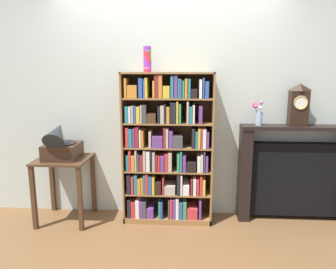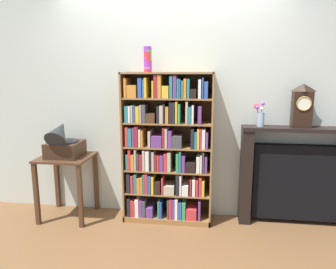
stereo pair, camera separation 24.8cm
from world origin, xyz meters
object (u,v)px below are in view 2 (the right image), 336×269
(bookshelf, at_px, (166,153))
(flower_vase, at_px, (260,116))
(cup_stack, at_px, (148,59))
(gramophone, at_px, (63,142))
(mantel_clock, at_px, (302,106))
(fireplace_mantel, at_px, (298,177))
(side_table_left, at_px, (67,171))

(bookshelf, xyz_separation_m, flower_vase, (0.99, 0.07, 0.42))
(cup_stack, distance_m, gramophone, 1.29)
(mantel_clock, distance_m, flower_vase, 0.43)
(gramophone, height_order, mantel_clock, mantel_clock)
(gramophone, relative_size, fireplace_mantel, 0.38)
(bookshelf, xyz_separation_m, fireplace_mantel, (1.43, 0.09, -0.25))
(bookshelf, bearing_deg, flower_vase, 3.81)
(mantel_clock, relative_size, flower_vase, 1.71)
(gramophone, relative_size, mantel_clock, 1.04)
(mantel_clock, bearing_deg, flower_vase, 179.94)
(gramophone, distance_m, fireplace_mantel, 2.59)
(side_table_left, xyz_separation_m, flower_vase, (2.12, 0.15, 0.65))
(side_table_left, relative_size, mantel_clock, 1.60)
(cup_stack, height_order, gramophone, cup_stack)
(cup_stack, bearing_deg, fireplace_mantel, 2.19)
(gramophone, bearing_deg, flower_vase, 5.22)
(cup_stack, bearing_deg, flower_vase, 1.94)
(mantel_clock, bearing_deg, cup_stack, -178.57)
(bookshelf, xyz_separation_m, gramophone, (-1.13, -0.13, 0.11))
(gramophone, distance_m, flower_vase, 2.15)
(fireplace_mantel, bearing_deg, gramophone, -175.19)
(gramophone, bearing_deg, cup_stack, 9.34)
(mantel_clock, bearing_deg, side_table_left, -176.60)
(flower_vase, bearing_deg, bookshelf, -176.19)
(cup_stack, relative_size, fireplace_mantel, 0.22)
(cup_stack, distance_m, fireplace_mantel, 2.05)
(gramophone, bearing_deg, side_table_left, 90.00)
(gramophone, height_order, flower_vase, flower_vase)
(cup_stack, xyz_separation_m, mantel_clock, (1.60, 0.04, -0.47))
(cup_stack, relative_size, gramophone, 0.57)
(bookshelf, distance_m, gramophone, 1.14)
(side_table_left, distance_m, flower_vase, 2.22)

